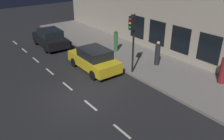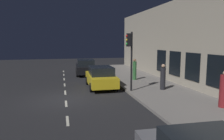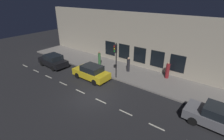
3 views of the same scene
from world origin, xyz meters
name	(u,v)px [view 1 (image 1 of 3)]	position (x,y,z in m)	size (l,w,h in m)	color
ground_plane	(81,97)	(0.00, 0.00, 0.00)	(60.00, 60.00, 0.00)	#232326
sidewalk	(158,68)	(6.25, 0.00, 0.07)	(4.50, 32.00, 0.15)	gray
building_facade	(186,17)	(8.80, 0.00, 3.30)	(0.65, 32.00, 6.61)	#B2A893
lane_centre_line	(91,105)	(0.00, -1.00, 0.00)	(0.12, 27.20, 0.01)	beige
traffic_light	(132,32)	(4.16, 0.49, 2.93)	(0.46, 0.32, 3.87)	black
parked_car_0	(50,38)	(2.21, 8.89, 0.79)	(2.11, 4.17, 1.58)	black
parked_car_1	(94,59)	(2.62, 2.59, 0.79)	(1.99, 4.18, 1.58)	gold
pedestrian_0	(223,70)	(7.58, -3.95, 0.99)	(0.46, 0.46, 1.82)	maroon
pedestrian_1	(157,54)	(6.49, 0.34, 0.96)	(0.49, 0.49, 1.74)	#232328
pedestrian_2	(116,41)	(5.86, 4.28, 1.00)	(0.33, 0.33, 1.80)	#336B38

